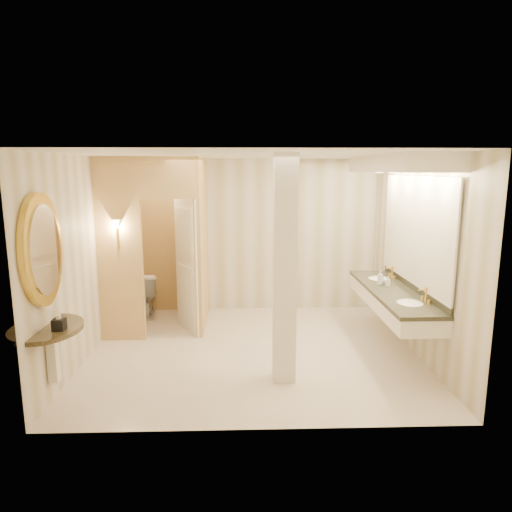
{
  "coord_description": "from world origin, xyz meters",
  "views": [
    {
      "loc": [
        -0.16,
        -6.08,
        2.51
      ],
      "look_at": [
        0.05,
        0.2,
        1.32
      ],
      "focal_mm": 32.0,
      "sensor_mm": 36.0,
      "label": 1
    }
  ],
  "objects": [
    {
      "name": "tissue_box",
      "position": [
        -2.05,
        -1.51,
        0.93
      ],
      "size": [
        0.12,
        0.12,
        0.12
      ],
      "primitive_type": "cube",
      "rotation": [
        0.0,
        0.0,
        -0.01
      ],
      "color": "black",
      "rests_on": "console_shelf"
    },
    {
      "name": "soap_bottle_c",
      "position": [
        1.84,
        0.25,
        0.98
      ],
      "size": [
        0.11,
        0.11,
        0.21
      ],
      "primitive_type": "imported",
      "rotation": [
        0.0,
        0.0,
        0.37
      ],
      "color": "#C6B28C",
      "rests_on": "vanity"
    },
    {
      "name": "soap_bottle_b",
      "position": [
        1.91,
        0.33,
        0.93
      ],
      "size": [
        0.1,
        0.1,
        0.11
      ],
      "primitive_type": "imported",
      "rotation": [
        0.0,
        0.0,
        -0.18
      ],
      "color": "silver",
      "rests_on": "vanity"
    },
    {
      "name": "wall_right",
      "position": [
        2.25,
        0.0,
        1.35
      ],
      "size": [
        0.02,
        4.0,
        2.7
      ],
      "primitive_type": "cube",
      "color": "beige",
      "rests_on": "floor"
    },
    {
      "name": "wall_front",
      "position": [
        0.0,
        -2.0,
        1.35
      ],
      "size": [
        4.5,
        0.02,
        2.7
      ],
      "primitive_type": "cube",
      "color": "beige",
      "rests_on": "floor"
    },
    {
      "name": "ceiling",
      "position": [
        0.0,
        0.0,
        2.7
      ],
      "size": [
        4.5,
        4.5,
        0.0
      ],
      "primitive_type": "plane",
      "rotation": [
        3.14,
        0.0,
        0.0
      ],
      "color": "silver",
      "rests_on": "wall_back"
    },
    {
      "name": "soap_bottle_a",
      "position": [
        1.94,
        0.18,
        0.94
      ],
      "size": [
        0.07,
        0.07,
        0.14
      ],
      "primitive_type": "imported",
      "rotation": [
        0.0,
        0.0,
        -0.17
      ],
      "color": "beige",
      "rests_on": "vanity"
    },
    {
      "name": "toilet",
      "position": [
        -1.84,
        1.65,
        0.39
      ],
      "size": [
        0.54,
        0.81,
        0.77
      ],
      "primitive_type": "imported",
      "rotation": [
        0.0,
        0.0,
        3.29
      ],
      "color": "white",
      "rests_on": "floor"
    },
    {
      "name": "toilet_closet",
      "position": [
        -1.13,
        0.97,
        1.39
      ],
      "size": [
        1.5,
        1.55,
        2.7
      ],
      "color": "#ECC87B",
      "rests_on": "floor"
    },
    {
      "name": "pillar",
      "position": [
        0.35,
        -0.9,
        1.35
      ],
      "size": [
        0.27,
        0.27,
        2.7
      ],
      "primitive_type": "cube",
      "color": "white",
      "rests_on": "floor"
    },
    {
      "name": "wall_back",
      "position": [
        0.0,
        2.0,
        1.35
      ],
      "size": [
        4.5,
        0.02,
        2.7
      ],
      "primitive_type": "cube",
      "color": "beige",
      "rests_on": "floor"
    },
    {
      "name": "wall_left",
      "position": [
        -2.25,
        0.0,
        1.35
      ],
      "size": [
        0.02,
        4.0,
        2.7
      ],
      "primitive_type": "cube",
      "color": "beige",
      "rests_on": "floor"
    },
    {
      "name": "vanity",
      "position": [
        1.98,
        -0.0,
        1.63
      ],
      "size": [
        0.75,
        2.6,
        2.09
      ],
      "color": "white",
      "rests_on": "floor"
    },
    {
      "name": "wall_sconce",
      "position": [
        -1.93,
        0.43,
        1.73
      ],
      "size": [
        0.14,
        0.14,
        0.42
      ],
      "color": "gold",
      "rests_on": "toilet_closet"
    },
    {
      "name": "console_shelf",
      "position": [
        -2.21,
        -1.4,
        1.34
      ],
      "size": [
        0.91,
        0.91,
        1.91
      ],
      "color": "black",
      "rests_on": "floor"
    },
    {
      "name": "floor",
      "position": [
        0.0,
        0.0,
        0.0
      ],
      "size": [
        4.5,
        4.5,
        0.0
      ],
      "primitive_type": "plane",
      "color": "beige",
      "rests_on": "ground"
    }
  ]
}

